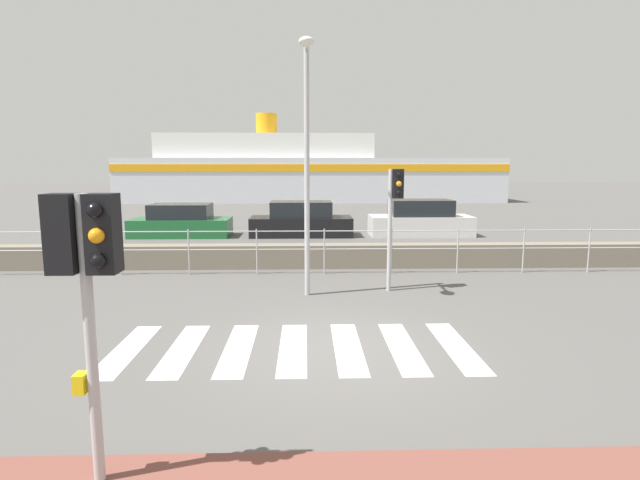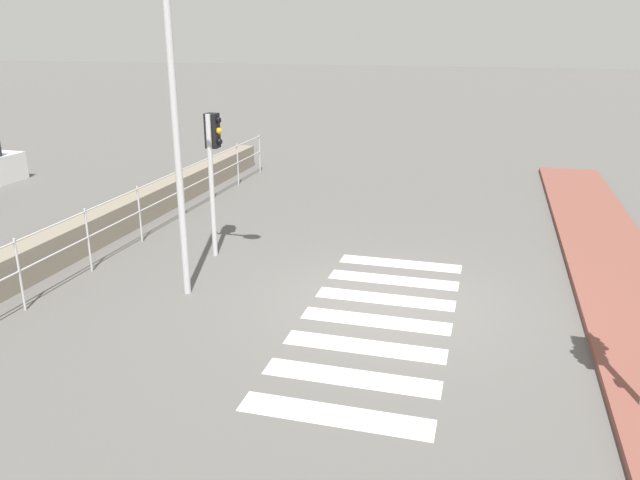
# 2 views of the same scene
# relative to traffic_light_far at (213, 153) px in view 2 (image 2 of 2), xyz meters

# --- Properties ---
(ground_plane) EXTENTS (160.00, 160.00, 0.00)m
(ground_plane) POSITION_rel_traffic_light_far_xyz_m (-1.58, -3.77, -2.13)
(ground_plane) COLOR #565451
(crosswalk) EXTENTS (5.85, 2.40, 0.01)m
(crosswalk) POSITION_rel_traffic_light_far_xyz_m (-2.31, -3.77, -2.12)
(crosswalk) COLOR silver
(crosswalk) RESTS_ON ground_plane
(seawall) EXTENTS (20.66, 0.55, 0.69)m
(seawall) POSITION_rel_traffic_light_far_xyz_m (-1.58, 2.82, -1.78)
(seawall) COLOR slate
(seawall) RESTS_ON ground_plane
(harbor_fence) EXTENTS (18.64, 0.04, 1.26)m
(harbor_fence) POSITION_rel_traffic_light_far_xyz_m (-1.58, 1.95, -1.30)
(harbor_fence) COLOR #B2B2B5
(harbor_fence) RESTS_ON ground_plane
(traffic_light_far) EXTENTS (0.34, 0.32, 2.90)m
(traffic_light_far) POSITION_rel_traffic_light_far_xyz_m (0.00, 0.00, 0.00)
(traffic_light_far) COLOR #B2B2B5
(traffic_light_far) RESTS_ON ground_plane
(streetlamp) EXTENTS (0.32, 1.20, 5.60)m
(streetlamp) POSITION_rel_traffic_light_far_xyz_m (-2.06, -0.57, 1.39)
(streetlamp) COLOR #B2B2B5
(streetlamp) RESTS_ON ground_plane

